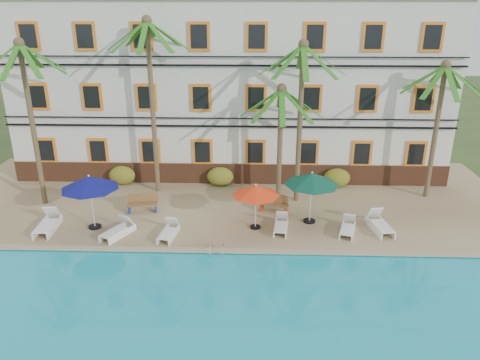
{
  "coord_description": "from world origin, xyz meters",
  "views": [
    {
      "loc": [
        1.47,
        -18.31,
        10.31
      ],
      "look_at": [
        0.76,
        3.0,
        2.0
      ],
      "focal_mm": 35.0,
      "sensor_mm": 36.0,
      "label": 1
    }
  ],
  "objects_px": {
    "lounger_d": "(281,225)",
    "pool_ladder": "(217,252)",
    "bench_left": "(142,203)",
    "palm_d": "(301,102)",
    "lounger_e": "(348,228)",
    "lounger_a": "(48,224)",
    "umbrella_green": "(312,179)",
    "lounger_f": "(379,224)",
    "palm_c": "(280,125)",
    "lounger_b": "(118,230)",
    "palm_e": "(439,111)",
    "lounger_c": "(169,232)",
    "umbrella_red": "(256,191)",
    "palm_a": "(29,102)",
    "umbrella_blue": "(90,183)",
    "bench_right": "(274,203)",
    "palm_b": "(151,86)"
  },
  "relations": [
    {
      "from": "palm_b",
      "to": "umbrella_red",
      "type": "bearing_deg",
      "value": -38.55
    },
    {
      "from": "lounger_c",
      "to": "lounger_d",
      "type": "xyz_separation_m",
      "value": [
        5.09,
        0.81,
        0.0
      ]
    },
    {
      "from": "lounger_a",
      "to": "umbrella_green",
      "type": "bearing_deg",
      "value": 5.72
    },
    {
      "from": "lounger_a",
      "to": "lounger_b",
      "type": "xyz_separation_m",
      "value": [
        3.42,
        -0.46,
        -0.04
      ]
    },
    {
      "from": "palm_c",
      "to": "lounger_b",
      "type": "xyz_separation_m",
      "value": [
        -7.44,
        -4.61,
        -3.74
      ]
    },
    {
      "from": "palm_b",
      "to": "lounger_d",
      "type": "height_order",
      "value": "palm_b"
    },
    {
      "from": "bench_left",
      "to": "lounger_a",
      "type": "bearing_deg",
      "value": -151.82
    },
    {
      "from": "lounger_e",
      "to": "pool_ladder",
      "type": "distance_m",
      "value": 6.18
    },
    {
      "from": "palm_c",
      "to": "bench_right",
      "type": "relative_size",
      "value": 3.9
    },
    {
      "from": "palm_c",
      "to": "lounger_c",
      "type": "distance_m",
      "value": 7.88
    },
    {
      "from": "lounger_d",
      "to": "lounger_f",
      "type": "height_order",
      "value": "lounger_f"
    },
    {
      "from": "palm_c",
      "to": "bench_left",
      "type": "bearing_deg",
      "value": -163.6
    },
    {
      "from": "umbrella_blue",
      "to": "umbrella_green",
      "type": "height_order",
      "value": "umbrella_blue"
    },
    {
      "from": "palm_a",
      "to": "palm_d",
      "type": "distance_m",
      "value": 13.26
    },
    {
      "from": "umbrella_blue",
      "to": "pool_ladder",
      "type": "height_order",
      "value": "umbrella_blue"
    },
    {
      "from": "palm_e",
      "to": "umbrella_red",
      "type": "xyz_separation_m",
      "value": [
        -9.26,
        -4.04,
        -2.8
      ]
    },
    {
      "from": "lounger_a",
      "to": "bench_left",
      "type": "relative_size",
      "value": 1.33
    },
    {
      "from": "palm_c",
      "to": "lounger_f",
      "type": "relative_size",
      "value": 3.01
    },
    {
      "from": "palm_b",
      "to": "umbrella_blue",
      "type": "height_order",
      "value": "palm_b"
    },
    {
      "from": "palm_d",
      "to": "palm_b",
      "type": "bearing_deg",
      "value": 172.12
    },
    {
      "from": "umbrella_green",
      "to": "lounger_e",
      "type": "relative_size",
      "value": 1.47
    },
    {
      "from": "lounger_e",
      "to": "bench_left",
      "type": "bearing_deg",
      "value": 168.81
    },
    {
      "from": "lounger_f",
      "to": "lounger_d",
      "type": "bearing_deg",
      "value": -177.84
    },
    {
      "from": "umbrella_green",
      "to": "lounger_d",
      "type": "bearing_deg",
      "value": -147.29
    },
    {
      "from": "palm_c",
      "to": "lounger_d",
      "type": "xyz_separation_m",
      "value": [
        -0.04,
        -3.83,
        -3.76
      ]
    },
    {
      "from": "pool_ladder",
      "to": "bench_left",
      "type": "bearing_deg",
      "value": 135.91
    },
    {
      "from": "palm_d",
      "to": "lounger_e",
      "type": "relative_size",
      "value": 4.72
    },
    {
      "from": "palm_b",
      "to": "palm_c",
      "type": "bearing_deg",
      "value": -6.01
    },
    {
      "from": "lounger_e",
      "to": "umbrella_red",
      "type": "bearing_deg",
      "value": 175.11
    },
    {
      "from": "lounger_a",
      "to": "lounger_e",
      "type": "bearing_deg",
      "value": 0.63
    },
    {
      "from": "lounger_a",
      "to": "lounger_c",
      "type": "relative_size",
      "value": 1.21
    },
    {
      "from": "palm_e",
      "to": "bench_left",
      "type": "xyz_separation_m",
      "value": [
        -14.95,
        -2.44,
        -4.22
      ]
    },
    {
      "from": "palm_c",
      "to": "pool_ladder",
      "type": "bearing_deg",
      "value": -115.38
    },
    {
      "from": "umbrella_red",
      "to": "palm_a",
      "type": "bearing_deg",
      "value": 167.36
    },
    {
      "from": "palm_d",
      "to": "palm_a",
      "type": "bearing_deg",
      "value": -176.53
    },
    {
      "from": "palm_c",
      "to": "lounger_b",
      "type": "distance_m",
      "value": 9.52
    },
    {
      "from": "lounger_a",
      "to": "lounger_f",
      "type": "xyz_separation_m",
      "value": [
        15.39,
        0.49,
        -0.01
      ]
    },
    {
      "from": "palm_d",
      "to": "lounger_d",
      "type": "height_order",
      "value": "palm_d"
    },
    {
      "from": "palm_d",
      "to": "umbrella_green",
      "type": "height_order",
      "value": "palm_d"
    },
    {
      "from": "umbrella_green",
      "to": "pool_ladder",
      "type": "xyz_separation_m",
      "value": [
        -4.21,
        -3.06,
        -2.2
      ]
    },
    {
      "from": "lounger_a",
      "to": "lounger_f",
      "type": "bearing_deg",
      "value": 1.83
    },
    {
      "from": "palm_a",
      "to": "lounger_d",
      "type": "distance_m",
      "value": 13.54
    },
    {
      "from": "lounger_d",
      "to": "pool_ladder",
      "type": "bearing_deg",
      "value": -142.48
    },
    {
      "from": "lounger_f",
      "to": "bench_right",
      "type": "height_order",
      "value": "bench_right"
    },
    {
      "from": "lounger_f",
      "to": "pool_ladder",
      "type": "distance_m",
      "value": 7.73
    },
    {
      "from": "palm_e",
      "to": "lounger_b",
      "type": "bearing_deg",
      "value": -162.03
    },
    {
      "from": "palm_c",
      "to": "lounger_a",
      "type": "bearing_deg",
      "value": -159.09
    },
    {
      "from": "palm_c",
      "to": "bench_right",
      "type": "height_order",
      "value": "palm_c"
    },
    {
      "from": "bench_right",
      "to": "palm_e",
      "type": "bearing_deg",
      "value": 15.2
    },
    {
      "from": "palm_d",
      "to": "bench_left",
      "type": "distance_m",
      "value": 9.37
    }
  ]
}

